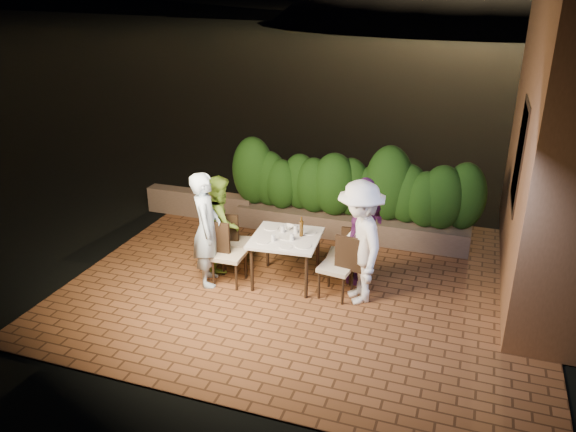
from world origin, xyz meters
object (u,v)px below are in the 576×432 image
at_px(chair_right_back, 342,253).
at_px(chair_left_back, 238,241).
at_px(bowl, 288,227).
at_px(diner_white, 360,243).
at_px(beer_bottle, 301,227).
at_px(diner_blue, 206,229).
at_px(diner_green, 221,222).
at_px(dining_table, 286,259).
at_px(diner_purple, 365,231).
at_px(chair_right_front, 336,266).
at_px(parapet_lamp, 216,190).
at_px(chair_left_front, 229,254).

bearing_deg(chair_right_back, chair_left_back, 0.94).
relative_size(bowl, diner_white, 0.10).
bearing_deg(beer_bottle, chair_left_back, 174.56).
bearing_deg(diner_blue, diner_green, -19.04).
relative_size(chair_left_back, diner_green, 0.59).
relative_size(dining_table, diner_purple, 0.59).
distance_m(beer_bottle, chair_right_front, 0.80).
distance_m(diner_green, parapet_lamp, 2.04).
xyz_separation_m(chair_left_front, parapet_lamp, (-1.31, 2.27, 0.08)).
distance_m(chair_left_back, diner_white, 2.13).
relative_size(chair_right_back, diner_purple, 0.52).
relative_size(diner_blue, diner_green, 1.16).
xyz_separation_m(chair_left_front, diner_green, (-0.34, 0.48, 0.27)).
distance_m(beer_bottle, bowl, 0.38).
bearing_deg(diner_green, dining_table, -119.56).
height_order(dining_table, parapet_lamp, dining_table).
bearing_deg(beer_bottle, chair_right_front, -23.74).
xyz_separation_m(diner_purple, parapet_lamp, (-3.23, 1.58, -0.28)).
bearing_deg(dining_table, chair_right_front, -11.56).
bearing_deg(chair_right_front, chair_right_back, -77.28).
relative_size(beer_bottle, parapet_lamp, 2.22).
bearing_deg(chair_right_back, chair_right_front, 90.96).
bearing_deg(diner_white, parapet_lamp, -152.08).
xyz_separation_m(beer_bottle, diner_green, (-1.35, 0.06, -0.14)).
xyz_separation_m(chair_right_front, chair_right_back, (-0.04, 0.52, -0.05)).
xyz_separation_m(diner_white, diner_purple, (-0.04, 0.54, -0.06)).
relative_size(chair_right_front, diner_white, 0.54).
bearing_deg(diner_white, dining_table, -127.32).
distance_m(chair_right_front, diner_purple, 0.71).
relative_size(beer_bottle, bowl, 1.80).
relative_size(diner_white, diner_purple, 1.07).
bearing_deg(diner_green, chair_right_back, -106.10).
bearing_deg(diner_blue, parapet_lamp, 0.39).
xyz_separation_m(chair_left_back, diner_blue, (-0.22, -0.61, 0.44)).
height_order(beer_bottle, chair_left_back, beer_bottle).
distance_m(dining_table, chair_right_front, 0.86).
bearing_deg(dining_table, chair_left_front, -158.16).
bearing_deg(chair_left_back, beer_bottle, -14.71).
distance_m(bowl, diner_purple, 1.19).
bearing_deg(chair_left_front, chair_right_front, 3.86).
height_order(chair_left_back, diner_green, diner_green).
height_order(chair_left_front, chair_right_back, chair_left_front).
relative_size(bowl, chair_left_back, 0.19).
xyz_separation_m(chair_left_front, chair_right_back, (1.59, 0.67, -0.05)).
bearing_deg(chair_right_front, diner_purple, -109.72).
height_order(beer_bottle, chair_left_front, beer_bottle).
distance_m(dining_table, bowl, 0.52).
distance_m(bowl, diner_blue, 1.27).
height_order(chair_left_front, diner_purple, diner_purple).
xyz_separation_m(beer_bottle, parapet_lamp, (-2.32, 1.85, -0.34)).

